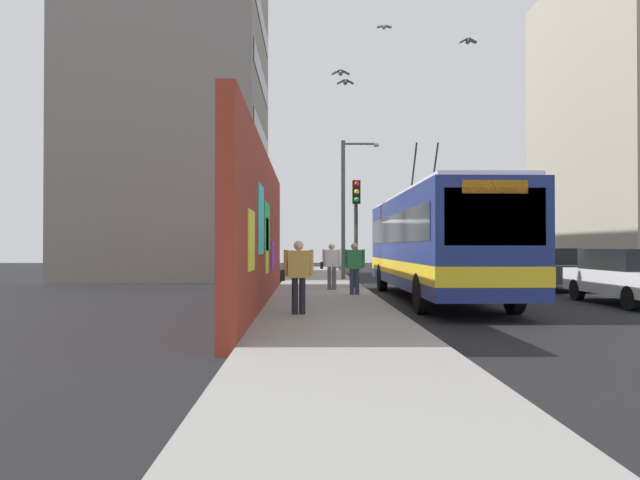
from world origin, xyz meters
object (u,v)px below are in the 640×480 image
parked_car_dark_gray (545,268)px  traffic_light (356,215)px  parked_car_white (631,275)px  pedestrian_near_wall (298,271)px  pedestrian_midblock (331,263)px  city_bus (435,241)px  street_lamp (348,199)px  pedestrian_at_curb (354,264)px

parked_car_dark_gray → traffic_light: traffic_light is taller
parked_car_white → traffic_light: (4.78, 7.35, 1.95)m
pedestrian_near_wall → pedestrian_midblock: (7.36, -1.06, -0.02)m
city_bus → street_lamp: size_ratio=1.81×
parked_car_white → pedestrian_near_wall: (-3.32, 9.33, 0.26)m
pedestrian_near_wall → street_lamp: 14.33m
pedestrian_near_wall → traffic_light: 8.51m
traffic_light → street_lamp: street_lamp is taller
parked_car_white → pedestrian_near_wall: 9.91m
city_bus → traffic_light: size_ratio=2.96×
pedestrian_at_curb → pedestrian_near_wall: bearing=162.2°
parked_car_white → pedestrian_at_curb: 7.89m
city_bus → pedestrian_near_wall: bearing=140.1°
city_bus → parked_car_white: city_bus is taller
pedestrian_midblock → street_lamp: bearing=-8.9°
parked_car_white → traffic_light: 8.98m
city_bus → parked_car_white: 5.54m
pedestrian_midblock → pedestrian_near_wall: bearing=171.8°
city_bus → pedestrian_near_wall: size_ratio=7.12×
city_bus → pedestrian_near_wall: 6.48m
parked_car_dark_gray → city_bus: bearing=129.5°
pedestrian_near_wall → street_lamp: street_lamp is taller
traffic_light → pedestrian_near_wall: bearing=166.3°
city_bus → parked_car_white: size_ratio=2.57×
pedestrian_at_curb → parked_car_dark_gray: bearing=-62.5°
parked_car_white → pedestrian_at_curb: (1.92, 7.65, 0.25)m
pedestrian_near_wall → traffic_light: size_ratio=0.42×
city_bus → pedestrian_at_curb: city_bus is taller
city_bus → pedestrian_near_wall: (-4.95, 4.13, -0.72)m
parked_car_dark_gray → pedestrian_at_curb: pedestrian_at_curb is taller
traffic_light → street_lamp: (5.80, -0.10, 1.04)m
pedestrian_midblock → traffic_light: 2.08m
traffic_light → pedestrian_midblock: bearing=129.0°
parked_car_white → street_lamp: bearing=34.4°
pedestrian_midblock → street_lamp: 7.18m
parked_car_dark_gray → pedestrian_midblock: pedestrian_midblock is taller
traffic_light → street_lamp: 5.90m
pedestrian_midblock → street_lamp: (6.55, -1.02, 2.75)m
pedestrian_midblock → city_bus: bearing=-128.1°
city_bus → pedestrian_at_curb: bearing=83.1°
pedestrian_at_curb → street_lamp: (8.67, -0.40, 2.74)m
parked_car_white → pedestrian_midblock: size_ratio=2.82×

